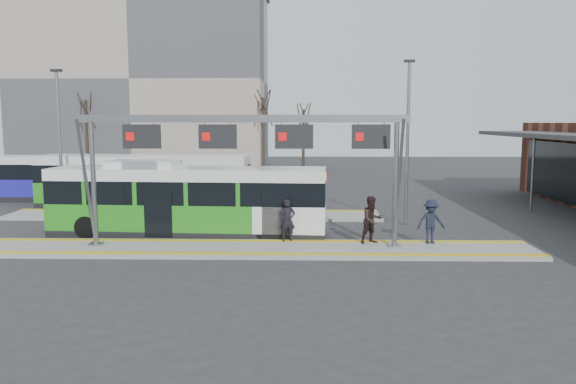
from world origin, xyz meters
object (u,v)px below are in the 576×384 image
hero_bus (188,201)px  passenger_c (431,222)px  passenger_b (372,220)px  gantry (247,142)px  passenger_a (288,220)px

hero_bus → passenger_c: 10.57m
passenger_b → passenger_c: passenger_b is taller
gantry → passenger_c: bearing=4.6°
passenger_a → passenger_c: size_ratio=0.97×
gantry → passenger_a: gantry is taller
passenger_b → passenger_a: bearing=149.3°
passenger_a → hero_bus: bearing=143.1°
hero_bus → passenger_c: bearing=-8.4°
gantry → hero_bus: 4.87m
passenger_c → passenger_a: bearing=170.2°
hero_bus → passenger_a: (4.50, -1.90, -0.51)m
gantry → hero_bus: bearing=136.9°
gantry → hero_bus: size_ratio=1.06×
gantry → passenger_a: 3.73m
passenger_a → passenger_b: 3.45m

